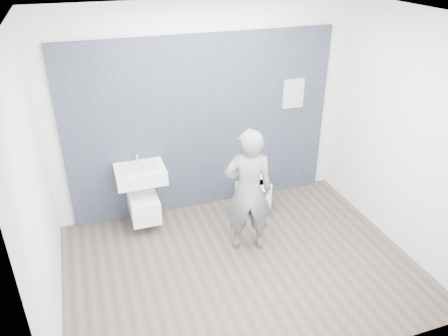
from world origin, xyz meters
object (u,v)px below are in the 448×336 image
object	(u,v)px
toilet_rounded	(255,192)
visitor	(248,191)
toilet_square	(144,205)
washbasin	(140,174)

from	to	relation	value
toilet_rounded	visitor	world-z (taller)	visitor
toilet_rounded	toilet_square	bearing A→B (deg)	177.86
washbasin	visitor	size ratio (longest dim) A/B	0.39
visitor	washbasin	bearing A→B (deg)	-23.10
toilet_square	toilet_rounded	xyz separation A→B (m)	(1.56, -0.06, -0.07)
toilet_rounded	visitor	size ratio (longest dim) A/B	0.40
washbasin	toilet_rounded	bearing A→B (deg)	-3.18
washbasin	toilet_square	bearing A→B (deg)	-90.00
toilet_square	toilet_rounded	bearing A→B (deg)	-2.14
washbasin	toilet_square	world-z (taller)	washbasin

